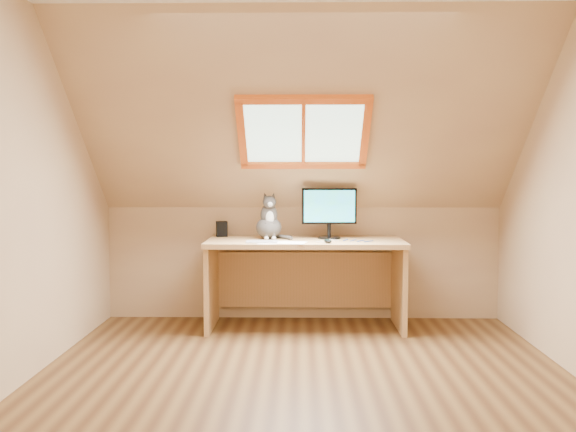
{
  "coord_description": "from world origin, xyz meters",
  "views": [
    {
      "loc": [
        -0.03,
        -3.97,
        1.32
      ],
      "look_at": [
        -0.12,
        1.0,
        0.98
      ],
      "focal_mm": 40.0,
      "sensor_mm": 36.0,
      "label": 1
    }
  ],
  "objects": [
    {
      "name": "monitor",
      "position": [
        0.22,
        1.47,
        1.0
      ],
      "size": [
        0.47,
        0.2,
        0.43
      ],
      "color": "black",
      "rests_on": "desk"
    },
    {
      "name": "cat",
      "position": [
        -0.29,
        1.45,
        0.89
      ],
      "size": [
        0.26,
        0.29,
        0.4
      ],
      "color": "#45403D",
      "rests_on": "desk"
    },
    {
      "name": "ground",
      "position": [
        0.0,
        0.0,
        0.0
      ],
      "size": [
        3.5,
        3.5,
        0.0
      ],
      "primitive_type": "plane",
      "color": "brown",
      "rests_on": "ground"
    },
    {
      "name": "desk_speaker",
      "position": [
        -0.71,
        1.63,
        0.82
      ],
      "size": [
        0.11,
        0.11,
        0.13
      ],
      "primitive_type": "cube",
      "rotation": [
        0.0,
        0.0,
        0.23
      ],
      "color": "black",
      "rests_on": "desk"
    },
    {
      "name": "desk",
      "position": [
        0.02,
        1.45,
        0.52
      ],
      "size": [
        1.64,
        0.72,
        0.75
      ],
      "color": "tan",
      "rests_on": "ground"
    },
    {
      "name": "graphics_tablet",
      "position": [
        -0.33,
        1.17,
        0.75
      ],
      "size": [
        0.26,
        0.18,
        0.01
      ],
      "primitive_type": "cube",
      "rotation": [
        0.0,
        0.0,
        0.02
      ],
      "color": "#B2B2B7",
      "rests_on": "desk"
    },
    {
      "name": "room_shell",
      "position": [
        0.0,
        -0.09,
        1.43
      ],
      "size": [
        3.52,
        3.52,
        2.41
      ],
      "color": "tan",
      "rests_on": "ground"
    },
    {
      "name": "mouse",
      "position": [
        0.2,
        1.13,
        0.77
      ],
      "size": [
        0.09,
        0.11,
        0.03
      ],
      "primitive_type": "ellipsoid",
      "rotation": [
        0.0,
        0.0,
        0.31
      ],
      "color": "black",
      "rests_on": "desk"
    },
    {
      "name": "cables",
      "position": [
        0.35,
        1.26,
        0.75
      ],
      "size": [
        0.51,
        0.26,
        0.01
      ],
      "color": "silver",
      "rests_on": "desk"
    },
    {
      "name": "papers",
      "position": [
        -0.14,
        1.12,
        0.75
      ],
      "size": [
        0.33,
        0.27,
        0.0
      ],
      "color": "white",
      "rests_on": "desk"
    }
  ]
}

